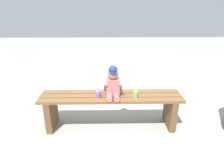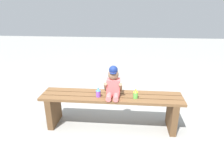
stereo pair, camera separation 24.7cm
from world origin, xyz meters
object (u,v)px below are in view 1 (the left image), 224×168
at_px(park_bench, 111,105).
at_px(sippy_cup_left, 98,93).
at_px(sippy_cup_right, 135,93).
at_px(child_figure, 113,83).

distance_m(park_bench, sippy_cup_left, 0.27).
distance_m(park_bench, sippy_cup_right, 0.38).
xyz_separation_m(park_bench, child_figure, (0.03, -0.02, 0.32)).
bearing_deg(park_bench, sippy_cup_right, -10.64).
bearing_deg(sippy_cup_right, sippy_cup_left, 180.00).
xyz_separation_m(park_bench, sippy_cup_left, (-0.16, -0.06, 0.20)).
height_order(child_figure, sippy_cup_left, child_figure).
bearing_deg(sippy_cup_left, park_bench, 19.80).
xyz_separation_m(park_bench, sippy_cup_right, (0.31, -0.06, 0.20)).
bearing_deg(sippy_cup_right, child_figure, 172.02).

